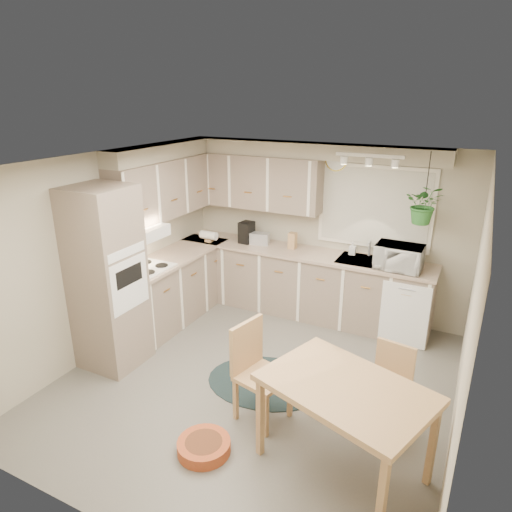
% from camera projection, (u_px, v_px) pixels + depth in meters
% --- Properties ---
extents(floor, '(4.20, 4.20, 0.00)m').
position_uv_depth(floor, '(256.00, 381.00, 5.06)').
color(floor, '#625E56').
rests_on(floor, ground).
extents(ceiling, '(4.20, 4.20, 0.00)m').
position_uv_depth(ceiling, '(256.00, 163.00, 4.25)').
color(ceiling, silver).
rests_on(ceiling, wall_back).
extents(wall_back, '(4.00, 0.04, 2.40)m').
position_uv_depth(wall_back, '(323.00, 229.00, 6.43)').
color(wall_back, '#ACA48E').
rests_on(wall_back, floor).
extents(wall_front, '(4.00, 0.04, 2.40)m').
position_uv_depth(wall_front, '(108.00, 396.00, 2.89)').
color(wall_front, '#ACA48E').
rests_on(wall_front, floor).
extents(wall_left, '(0.04, 4.20, 2.40)m').
position_uv_depth(wall_left, '(108.00, 252.00, 5.50)').
color(wall_left, '#ACA48E').
rests_on(wall_left, floor).
extents(wall_right, '(0.04, 4.20, 2.40)m').
position_uv_depth(wall_right, '(469.00, 323.00, 3.82)').
color(wall_right, '#ACA48E').
rests_on(wall_right, floor).
extents(base_cab_left, '(0.60, 1.85, 0.90)m').
position_uv_depth(base_cab_left, '(175.00, 288.00, 6.36)').
color(base_cab_left, gray).
rests_on(base_cab_left, floor).
extents(base_cab_back, '(3.60, 0.60, 0.90)m').
position_uv_depth(base_cab_back, '(300.00, 283.00, 6.51)').
color(base_cab_back, gray).
rests_on(base_cab_back, floor).
extents(counter_left, '(0.64, 1.89, 0.04)m').
position_uv_depth(counter_left, '(174.00, 256.00, 6.20)').
color(counter_left, tan).
rests_on(counter_left, base_cab_left).
extents(counter_back, '(3.64, 0.64, 0.04)m').
position_uv_depth(counter_back, '(301.00, 252.00, 6.34)').
color(counter_back, tan).
rests_on(counter_back, base_cab_back).
extents(oven_stack, '(0.65, 0.65, 2.10)m').
position_uv_depth(oven_stack, '(107.00, 279.00, 5.10)').
color(oven_stack, gray).
rests_on(oven_stack, floor).
extents(wall_oven_face, '(0.02, 0.56, 0.58)m').
position_uv_depth(wall_oven_face, '(130.00, 284.00, 4.96)').
color(wall_oven_face, white).
rests_on(wall_oven_face, oven_stack).
extents(upper_cab_left, '(0.35, 2.00, 0.75)m').
position_uv_depth(upper_cab_left, '(167.00, 188.00, 6.06)').
color(upper_cab_left, gray).
rests_on(upper_cab_left, wall_left).
extents(upper_cab_back, '(2.00, 0.35, 0.75)m').
position_uv_depth(upper_cab_back, '(254.00, 181.00, 6.49)').
color(upper_cab_back, gray).
rests_on(upper_cab_back, wall_back).
extents(soffit_left, '(0.30, 2.00, 0.20)m').
position_uv_depth(soffit_left, '(163.00, 151.00, 5.91)').
color(soffit_left, '#ACA48E').
rests_on(soffit_left, wall_left).
extents(soffit_back, '(3.60, 0.30, 0.20)m').
position_uv_depth(soffit_back, '(309.00, 150.00, 6.01)').
color(soffit_back, '#ACA48E').
rests_on(soffit_back, wall_back).
extents(cooktop, '(0.52, 0.58, 0.02)m').
position_uv_depth(cooktop, '(147.00, 268.00, 5.70)').
color(cooktop, white).
rests_on(cooktop, counter_left).
extents(range_hood, '(0.40, 0.60, 0.14)m').
position_uv_depth(range_hood, '(143.00, 233.00, 5.56)').
color(range_hood, white).
rests_on(range_hood, upper_cab_left).
extents(window_blinds, '(1.40, 0.02, 1.00)m').
position_uv_depth(window_blinds, '(374.00, 207.00, 5.97)').
color(window_blinds, silver).
rests_on(window_blinds, wall_back).
extents(window_frame, '(1.50, 0.02, 1.10)m').
position_uv_depth(window_frame, '(375.00, 207.00, 5.98)').
color(window_frame, white).
rests_on(window_frame, wall_back).
extents(sink, '(0.70, 0.48, 0.10)m').
position_uv_depth(sink, '(365.00, 264.00, 5.98)').
color(sink, '#B4B7BD').
rests_on(sink, counter_back).
extents(dishwasher_front, '(0.58, 0.02, 0.83)m').
position_uv_depth(dishwasher_front, '(404.00, 315.00, 5.63)').
color(dishwasher_front, white).
rests_on(dishwasher_front, base_cab_back).
extents(track_light_bar, '(0.80, 0.04, 0.04)m').
position_uv_depth(track_light_bar, '(370.00, 155.00, 5.29)').
color(track_light_bar, white).
rests_on(track_light_bar, ceiling).
extents(wall_clock, '(0.30, 0.03, 0.30)m').
position_uv_depth(wall_clock, '(336.00, 160.00, 6.01)').
color(wall_clock, gold).
rests_on(wall_clock, wall_back).
extents(dining_table, '(1.52, 1.25, 0.82)m').
position_uv_depth(dining_table, '(343.00, 428.00, 3.76)').
color(dining_table, tan).
rests_on(dining_table, floor).
extents(chair_left, '(0.55, 0.55, 0.98)m').
position_uv_depth(chair_left, '(263.00, 374.00, 4.34)').
color(chair_left, tan).
rests_on(chair_left, floor).
extents(chair_back, '(0.45, 0.45, 0.83)m').
position_uv_depth(chair_back, '(386.00, 390.00, 4.23)').
color(chair_back, tan).
rests_on(chair_back, floor).
extents(braided_rug, '(1.50, 1.24, 0.01)m').
position_uv_depth(braided_rug, '(267.00, 382.00, 5.03)').
color(braided_rug, black).
rests_on(braided_rug, floor).
extents(pet_bed, '(0.49, 0.49, 0.11)m').
position_uv_depth(pet_bed, '(204.00, 447.00, 4.05)').
color(pet_bed, '#B94025').
rests_on(pet_bed, floor).
extents(microwave, '(0.57, 0.33, 0.38)m').
position_uv_depth(microwave, '(399.00, 254.00, 5.64)').
color(microwave, white).
rests_on(microwave, counter_back).
extents(soap_bottle, '(0.09, 0.19, 0.09)m').
position_uv_depth(soap_bottle, '(352.00, 252.00, 6.17)').
color(soap_bottle, white).
rests_on(soap_bottle, counter_back).
extents(hanging_plant, '(0.47, 0.51, 0.37)m').
position_uv_depth(hanging_plant, '(424.00, 209.00, 5.34)').
color(hanging_plant, '#2D6F2C').
rests_on(hanging_plant, ceiling).
extents(coffee_maker, '(0.19, 0.23, 0.31)m').
position_uv_depth(coffee_maker, '(247.00, 232.00, 6.65)').
color(coffee_maker, black).
rests_on(coffee_maker, counter_back).
extents(toaster, '(0.30, 0.21, 0.17)m').
position_uv_depth(toaster, '(260.00, 239.00, 6.61)').
color(toaster, '#B4B7BD').
rests_on(toaster, counter_back).
extents(knife_block, '(0.11, 0.11, 0.23)m').
position_uv_depth(knife_block, '(293.00, 241.00, 6.41)').
color(knife_block, tan).
rests_on(knife_block, counter_back).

